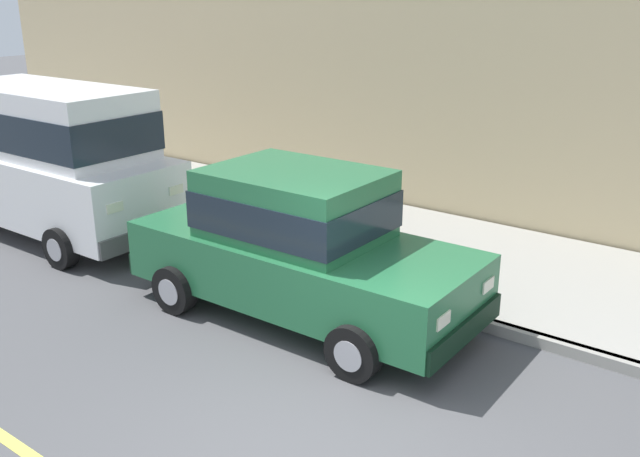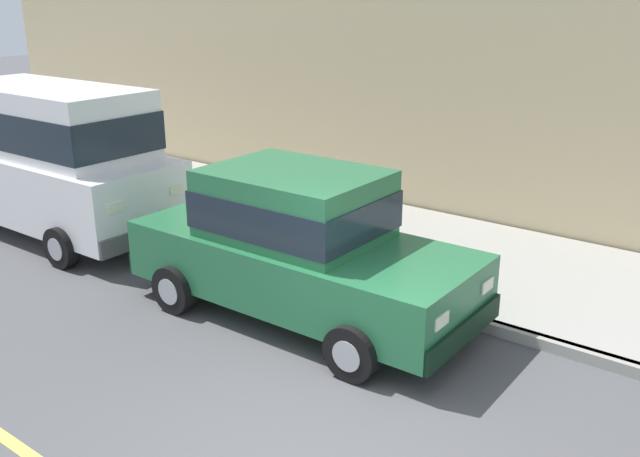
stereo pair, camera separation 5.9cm
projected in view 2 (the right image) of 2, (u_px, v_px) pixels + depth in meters
name	position (u px, v px, depth m)	size (l,w,h in m)	color
ground_plane	(307.00, 449.00, 6.39)	(80.00, 80.00, 0.00)	#4C4C4F
curb	(465.00, 319.00, 8.77)	(0.16, 64.00, 0.14)	gray
sidewalk	(520.00, 275.00, 10.12)	(3.60, 64.00, 0.14)	#99968E
car_green_sedan	(299.00, 244.00, 8.73)	(2.08, 4.62, 1.92)	#23663D
car_white_van	(51.00, 153.00, 11.70)	(2.19, 4.93, 2.52)	white
dog_black	(339.00, 222.00, 11.28)	(0.21, 0.76, 0.49)	black
building_facade	(310.00, 71.00, 14.11)	(0.50, 20.00, 4.89)	tan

